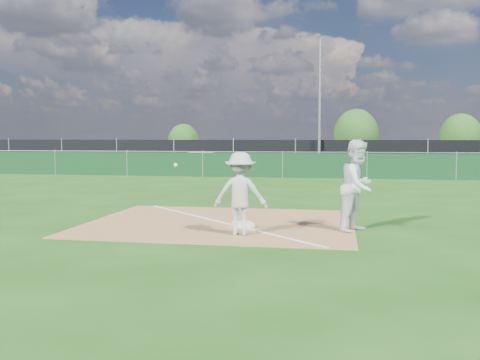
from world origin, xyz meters
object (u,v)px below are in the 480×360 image
(car_mid, at_px, (293,154))
(light_pole, at_px, (320,104))
(first_base, at_px, (243,224))
(car_right, at_px, (350,156))
(tree_left, at_px, (183,142))
(runner, at_px, (358,186))
(tree_mid, at_px, (356,134))
(tree_right, at_px, (460,137))
(car_left, at_px, (220,153))
(play_at_first, at_px, (240,194))

(car_mid, bearing_deg, light_pole, -142.14)
(first_base, xyz_separation_m, car_right, (2.90, 27.57, 0.56))
(car_right, relative_size, tree_left, 1.37)
(runner, bearing_deg, tree_mid, 27.36)
(tree_right, bearing_deg, runner, -105.32)
(light_pole, relative_size, car_left, 1.77)
(car_left, bearing_deg, light_pole, -142.83)
(first_base, xyz_separation_m, car_left, (-6.52, 27.20, 0.71))
(car_mid, height_order, car_right, car_mid)
(runner, distance_m, tree_mid, 33.32)
(runner, height_order, car_mid, runner)
(tree_left, height_order, tree_right, tree_right)
(car_left, distance_m, car_mid, 5.43)
(car_right, bearing_deg, car_mid, 95.46)
(light_pole, height_order, tree_left, light_pole)
(runner, xyz_separation_m, tree_right, (8.96, 32.69, 1.00))
(car_left, relative_size, car_mid, 0.99)
(tree_left, xyz_separation_m, tree_mid, (14.13, 1.54, 0.61))
(runner, height_order, tree_mid, tree_mid)
(runner, relative_size, tree_mid, 0.45)
(runner, height_order, car_left, runner)
(play_at_first, relative_size, car_left, 0.43)
(light_pole, relative_size, car_right, 1.89)
(car_right, height_order, tree_mid, tree_mid)
(play_at_first, xyz_separation_m, car_right, (2.78, 28.58, -0.22))
(first_base, distance_m, runner, 2.61)
(play_at_first, height_order, tree_right, tree_right)
(first_base, distance_m, car_left, 27.98)
(first_base, distance_m, tree_left, 33.41)
(tree_mid, bearing_deg, car_right, -95.95)
(first_base, height_order, tree_left, tree_left)
(tree_left, bearing_deg, car_mid, -26.68)
(car_mid, distance_m, tree_left, 10.71)
(runner, bearing_deg, tree_left, 51.56)
(tree_left, bearing_deg, light_pole, -39.41)
(car_left, bearing_deg, car_right, -106.37)
(light_pole, xyz_separation_m, tree_left, (-11.54, 9.49, -2.42))
(car_mid, xyz_separation_m, tree_mid, (4.59, 6.33, 1.43))
(play_at_first, distance_m, runner, 2.50)
(play_at_first, bearing_deg, car_mid, 92.51)
(first_base, distance_m, tree_right, 34.58)
(car_right, xyz_separation_m, tree_mid, (0.58, 5.61, 1.57))
(light_pole, distance_m, first_base, 22.52)
(car_mid, bearing_deg, runner, -157.74)
(runner, distance_m, tree_right, 33.91)
(first_base, height_order, tree_right, tree_right)
(light_pole, xyz_separation_m, first_base, (-0.90, -22.15, -3.94))
(first_base, distance_m, car_right, 27.72)
(play_at_first, height_order, car_mid, play_at_first)
(light_pole, distance_m, car_right, 6.69)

